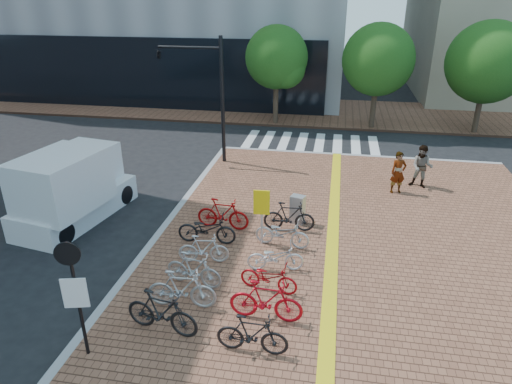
% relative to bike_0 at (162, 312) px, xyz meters
% --- Properties ---
extents(ground, '(120.00, 120.00, 0.00)m').
position_rel_bike_0_xyz_m(ground, '(2.03, 2.37, -0.74)').
color(ground, black).
rests_on(ground, ground).
extents(kerb_north, '(14.00, 0.25, 0.15)m').
position_rel_bike_0_xyz_m(kerb_north, '(5.03, 14.37, -0.66)').
color(kerb_north, gray).
rests_on(kerb_north, ground).
extents(far_sidewalk, '(70.00, 8.00, 0.15)m').
position_rel_bike_0_xyz_m(far_sidewalk, '(2.03, 23.37, -0.66)').
color(far_sidewalk, brown).
rests_on(far_sidewalk, ground).
extents(crosswalk, '(7.50, 4.00, 0.01)m').
position_rel_bike_0_xyz_m(crosswalk, '(2.53, 16.37, -0.73)').
color(crosswalk, silver).
rests_on(crosswalk, ground).
extents(street_trees, '(16.20, 4.60, 6.35)m').
position_rel_bike_0_xyz_m(street_trees, '(7.07, 19.83, 3.36)').
color(street_trees, '#38281E').
rests_on(street_trees, far_sidewalk).
extents(bike_0, '(2.01, 0.87, 1.17)m').
position_rel_bike_0_xyz_m(bike_0, '(0.00, 0.00, 0.00)').
color(bike_0, black).
rests_on(bike_0, sidewalk).
extents(bike_1, '(1.90, 0.66, 1.12)m').
position_rel_bike_0_xyz_m(bike_1, '(0.17, 1.02, -0.03)').
color(bike_1, '#B5B5BA').
rests_on(bike_1, sidewalk).
extents(bike_2, '(1.79, 0.80, 1.04)m').
position_rel_bike_0_xyz_m(bike_2, '(0.18, 2.03, -0.07)').
color(bike_2, '#ABABAF').
rests_on(bike_2, sidewalk).
extents(bike_3, '(1.62, 0.68, 0.94)m').
position_rel_bike_0_xyz_m(bike_3, '(0.12, 3.23, -0.11)').
color(bike_3, silver).
rests_on(bike_3, sidewalk).
extents(bike_4, '(1.98, 0.76, 1.03)m').
position_rel_bike_0_xyz_m(bike_4, '(-0.12, 4.41, -0.07)').
color(bike_4, black).
rests_on(bike_4, sidewalk).
extents(bike_5, '(1.91, 0.66, 1.13)m').
position_rel_bike_0_xyz_m(bike_5, '(0.17, 5.49, -0.02)').
color(bike_5, '#AC0C0D').
rests_on(bike_5, sidewalk).
extents(bike_6, '(1.71, 0.51, 1.02)m').
position_rel_bike_0_xyz_m(bike_6, '(2.31, -0.30, -0.07)').
color(bike_6, black).
rests_on(bike_6, sidewalk).
extents(bike_7, '(1.92, 0.60, 1.14)m').
position_rel_bike_0_xyz_m(bike_7, '(2.43, 0.91, -0.01)').
color(bike_7, red).
rests_on(bike_7, sidewalk).
extents(bike_8, '(1.75, 0.87, 0.88)m').
position_rel_bike_0_xyz_m(bike_8, '(2.32, 2.15, -0.15)').
color(bike_8, '#A70B12').
rests_on(bike_8, sidewalk).
extents(bike_9, '(1.78, 0.87, 0.89)m').
position_rel_bike_0_xyz_m(bike_9, '(2.36, 3.20, -0.14)').
color(bike_9, silver).
rests_on(bike_9, sidewalk).
extents(bike_10, '(1.89, 0.86, 0.96)m').
position_rel_bike_0_xyz_m(bike_10, '(2.38, 4.65, -0.11)').
color(bike_10, '#B3B3B8').
rests_on(bike_10, sidewalk).
extents(bike_11, '(1.81, 0.59, 1.08)m').
position_rel_bike_0_xyz_m(bike_11, '(2.48, 5.76, -0.05)').
color(bike_11, black).
rests_on(bike_11, sidewalk).
extents(pedestrian_a, '(0.74, 0.59, 1.77)m').
position_rel_bike_0_xyz_m(pedestrian_a, '(6.54, 9.85, 0.30)').
color(pedestrian_a, gray).
rests_on(pedestrian_a, sidewalk).
extents(pedestrian_b, '(1.08, 0.96, 1.86)m').
position_rel_bike_0_xyz_m(pedestrian_b, '(7.58, 10.61, 0.34)').
color(pedestrian_b, '#454958').
rests_on(pedestrian_b, sidewalk).
extents(utility_box, '(0.57, 0.48, 1.07)m').
position_rel_bike_0_xyz_m(utility_box, '(2.72, 6.38, -0.05)').
color(utility_box, '#B5B4B9').
rests_on(utility_box, sidewalk).
extents(yellow_sign, '(0.53, 0.13, 1.95)m').
position_rel_bike_0_xyz_m(yellow_sign, '(1.69, 4.66, 0.77)').
color(yellow_sign, '#B7B7BC').
rests_on(yellow_sign, sidewalk).
extents(notice_sign, '(0.55, 0.20, 3.02)m').
position_rel_bike_0_xyz_m(notice_sign, '(-1.47, -1.06, 1.32)').
color(notice_sign, black).
rests_on(notice_sign, sidewalk).
extents(traffic_light_pole, '(3.19, 1.23, 5.94)m').
position_rel_bike_0_xyz_m(traffic_light_pole, '(-2.84, 12.28, 3.51)').
color(traffic_light_pole, black).
rests_on(traffic_light_pole, sidewalk).
extents(box_truck, '(2.90, 5.13, 2.80)m').
position_rel_bike_0_xyz_m(box_truck, '(-5.54, 5.50, 0.58)').
color(box_truck, silver).
rests_on(box_truck, ground).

